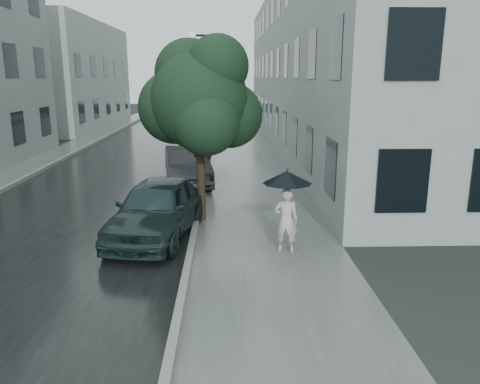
{
  "coord_description": "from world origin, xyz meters",
  "views": [
    {
      "loc": [
        -0.76,
        -8.88,
        3.96
      ],
      "look_at": [
        -0.43,
        1.76,
        1.3
      ],
      "focal_mm": 35.0,
      "sensor_mm": 36.0,
      "label": 1
    }
  ],
  "objects_px": {
    "pedestrian": "(286,220)",
    "lamp_post": "(204,97)",
    "street_tree": "(200,99)",
    "car_near": "(157,208)",
    "car_far": "(187,165)"
  },
  "relations": [
    {
      "from": "car_far",
      "to": "car_near",
      "type": "bearing_deg",
      "value": -102.64
    },
    {
      "from": "pedestrian",
      "to": "street_tree",
      "type": "distance_m",
      "value": 4.25
    },
    {
      "from": "pedestrian",
      "to": "car_far",
      "type": "distance_m",
      "value": 7.67
    },
    {
      "from": "pedestrian",
      "to": "lamp_post",
      "type": "relative_size",
      "value": 0.27
    },
    {
      "from": "pedestrian",
      "to": "car_far",
      "type": "height_order",
      "value": "pedestrian"
    },
    {
      "from": "street_tree",
      "to": "car_far",
      "type": "relative_size",
      "value": 1.18
    },
    {
      "from": "lamp_post",
      "to": "car_far",
      "type": "xyz_separation_m",
      "value": [
        -0.6,
        -1.28,
        -2.45
      ]
    },
    {
      "from": "car_near",
      "to": "car_far",
      "type": "distance_m",
      "value": 5.93
    },
    {
      "from": "street_tree",
      "to": "pedestrian",
      "type": "bearing_deg",
      "value": -52.69
    },
    {
      "from": "lamp_post",
      "to": "car_near",
      "type": "height_order",
      "value": "lamp_post"
    },
    {
      "from": "pedestrian",
      "to": "car_near",
      "type": "height_order",
      "value": "pedestrian"
    },
    {
      "from": "car_near",
      "to": "car_far",
      "type": "height_order",
      "value": "car_near"
    },
    {
      "from": "car_near",
      "to": "car_far",
      "type": "bearing_deg",
      "value": 96.71
    },
    {
      "from": "car_near",
      "to": "car_far",
      "type": "xyz_separation_m",
      "value": [
        0.29,
        5.93,
        -0.03
      ]
    },
    {
      "from": "car_far",
      "to": "street_tree",
      "type": "bearing_deg",
      "value": -90.29
    }
  ]
}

